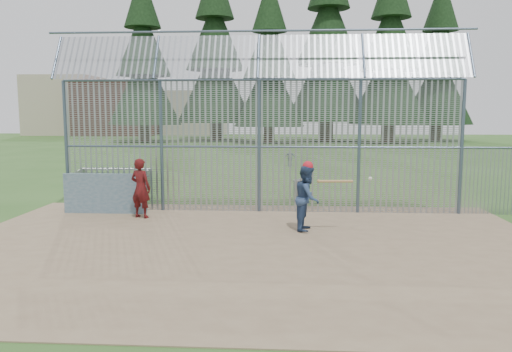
# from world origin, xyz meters

# --- Properties ---
(ground) EXTENTS (120.00, 120.00, 0.00)m
(ground) POSITION_xyz_m (0.00, 0.00, 0.00)
(ground) COLOR #2D511E
(ground) RESTS_ON ground
(dirt_infield) EXTENTS (14.00, 10.00, 0.02)m
(dirt_infield) POSITION_xyz_m (0.00, -0.50, 0.01)
(dirt_infield) COLOR #756047
(dirt_infield) RESTS_ON ground
(dugout_wall) EXTENTS (2.50, 0.12, 1.20)m
(dugout_wall) POSITION_xyz_m (-4.60, 2.90, 0.62)
(dugout_wall) COLOR #38566B
(dugout_wall) RESTS_ON dirt_infield
(batter) EXTENTS (0.78, 0.92, 1.68)m
(batter) POSITION_xyz_m (1.38, 1.11, 0.86)
(batter) COLOR navy
(batter) RESTS_ON dirt_infield
(onlooker) EXTENTS (0.73, 0.60, 1.72)m
(onlooker) POSITION_xyz_m (-3.34, 2.34, 0.88)
(onlooker) COLOR maroon
(onlooker) RESTS_ON dirt_infield
(bg_kid_seated) EXTENTS (0.60, 0.27, 1.01)m
(bg_kid_seated) POSITION_xyz_m (1.02, 16.48, 0.50)
(bg_kid_seated) COLOR slate
(bg_kid_seated) RESTS_ON ground
(batting_gear) EXTENTS (1.70, 0.50, 0.54)m
(batting_gear) POSITION_xyz_m (1.54, 1.07, 1.60)
(batting_gear) COLOR red
(batting_gear) RESTS_ON ground
(trash_can) EXTENTS (0.56, 0.56, 0.82)m
(trash_can) POSITION_xyz_m (1.32, 5.38, 0.38)
(trash_can) COLOR gray
(trash_can) RESTS_ON ground
(bleacher) EXTENTS (3.00, 0.95, 0.72)m
(bleacher) POSITION_xyz_m (-6.25, 8.29, 0.41)
(bleacher) COLOR slate
(bleacher) RESTS_ON ground
(backstop_fence) EXTENTS (20.09, 0.81, 5.30)m
(backstop_fence) POSITION_xyz_m (1.81, 3.43, 2.36)
(backstop_fence) COLOR #47566B
(backstop_fence) RESTS_ON ground
(conifer_row) EXTENTS (38.48, 12.26, 20.20)m
(conifer_row) POSITION_xyz_m (1.93, 41.51, 10.83)
(conifer_row) COLOR #332319
(conifer_row) RESTS_ON ground
(distant_buildings) EXTENTS (26.50, 10.50, 8.00)m
(distant_buildings) POSITION_xyz_m (-23.18, 56.49, 3.60)
(distant_buildings) COLOR brown
(distant_buildings) RESTS_ON ground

